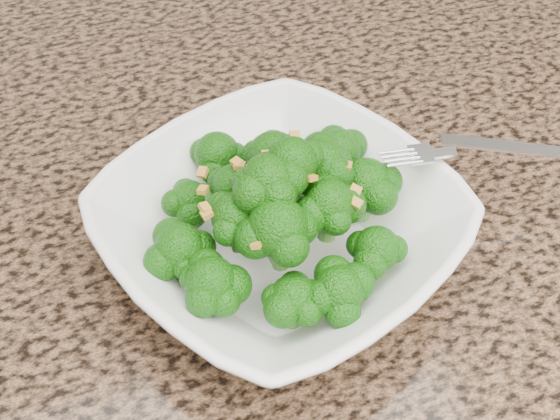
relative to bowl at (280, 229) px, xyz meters
name	(u,v)px	position (x,y,z in m)	size (l,w,h in m)	color
granite_counter	(208,227)	(-0.04, 0.06, -0.05)	(1.64, 1.04, 0.03)	brown
bowl	(280,229)	(0.00, 0.00, 0.00)	(0.24, 0.24, 0.06)	white
broccoli_pile	(280,164)	(0.00, 0.00, 0.06)	(0.22, 0.22, 0.07)	#18640B
garlic_topping	(280,119)	(0.00, 0.00, 0.10)	(0.13, 0.13, 0.01)	gold
fork	(447,152)	(0.13, 0.00, 0.04)	(0.16, 0.03, 0.01)	silver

